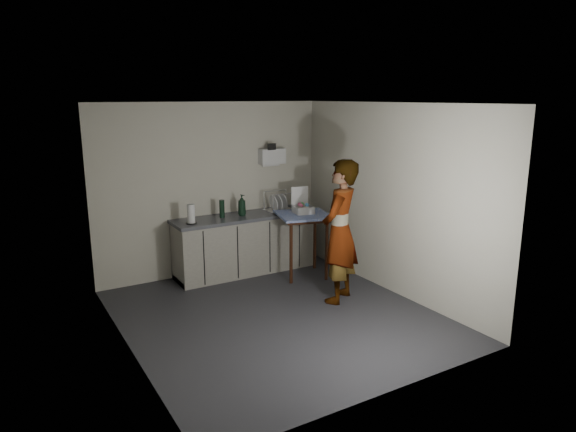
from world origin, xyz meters
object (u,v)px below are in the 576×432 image
standing_man (340,232)px  soap_bottle (242,205)px  bakery_box (303,207)px  dish_rack (279,207)px  side_table (304,222)px  soda_can (243,211)px  kitchen_counter (246,245)px  dark_bottle (222,209)px  paper_towel (191,215)px

standing_man → soap_bottle: size_ratio=5.89×
bakery_box → dish_rack: bearing=112.6°
standing_man → side_table: bearing=-130.2°
soda_can → bakery_box: size_ratio=0.35×
kitchen_counter → dark_bottle: dark_bottle is taller
dark_bottle → soap_bottle: bearing=-6.4°
standing_man → paper_towel: size_ratio=6.78×
dark_bottle → bakery_box: bearing=-27.6°
kitchen_counter → bakery_box: bakery_box is taller
bakery_box → kitchen_counter: bearing=152.9°
side_table → kitchen_counter: bearing=153.5°
side_table → standing_man: bearing=-81.0°
dark_bottle → side_table: bearing=-31.0°
side_table → standing_man: standing_man is taller
standing_man → bakery_box: standing_man is taller
standing_man → bakery_box: size_ratio=4.97×
standing_man → soap_bottle: standing_man is taller
dark_bottle → paper_towel: 0.55m
kitchen_counter → soda_can: size_ratio=16.96×
dish_rack → soda_can: bearing=177.8°
standing_man → bakery_box: 1.14m
soda_can → paper_towel: (-0.86, -0.10, 0.07)m
kitchen_counter → soap_bottle: 0.65m
dish_rack → soap_bottle: bearing=178.7°
standing_man → dish_rack: bearing=-125.0°
dish_rack → standing_man: bearing=-90.7°
soda_can → dish_rack: dish_rack is taller
kitchen_counter → paper_towel: 1.09m
kitchen_counter → side_table: 1.00m
kitchen_counter → soda_can: soda_can is taller
kitchen_counter → dark_bottle: (-0.36, 0.03, 0.62)m
dark_bottle → bakery_box: bakery_box is taller
side_table → bakery_box: 0.22m
kitchen_counter → side_table: size_ratio=2.32×
soap_bottle → dark_bottle: size_ratio=1.21×
side_table → paper_towel: bearing=177.5°
side_table → soap_bottle: 0.97m
soap_bottle → soda_can: bearing=27.5°
soap_bottle → dish_rack: (0.64, -0.01, -0.09)m
dark_bottle → bakery_box: size_ratio=0.70×
soap_bottle → side_table: bearing=-38.9°
standing_man → dark_bottle: bearing=-95.2°
soda_can → side_table: bearing=-40.0°
soda_can → dark_bottle: bearing=175.5°
dark_bottle → paper_towel: bearing=-166.3°
soda_can → dish_rack: size_ratio=0.30×
standing_man → dish_rack: 1.63m
kitchen_counter → soap_bottle: size_ratio=6.94×
dark_bottle → dish_rack: dish_rack is taller
bakery_box → dark_bottle: bearing=162.4°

